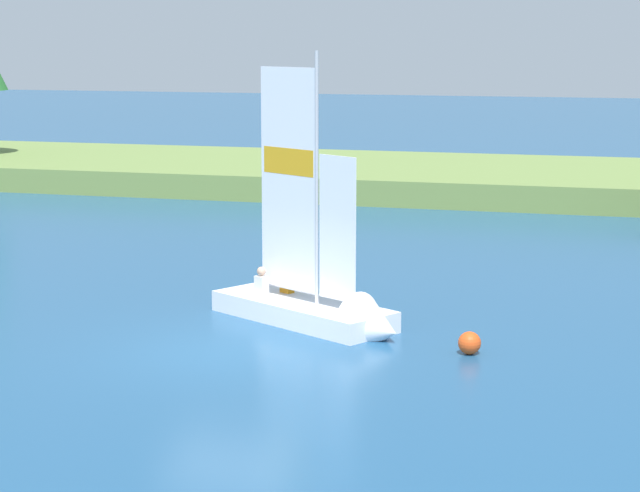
% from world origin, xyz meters
% --- Properties ---
extents(ground_plane, '(200.00, 200.00, 0.00)m').
position_xyz_m(ground_plane, '(0.00, 0.00, 0.00)').
color(ground_plane, navy).
extents(shore_bank, '(80.00, 11.03, 0.97)m').
position_xyz_m(shore_bank, '(0.00, 25.94, 0.48)').
color(shore_bank, olive).
rests_on(shore_bank, ground).
extents(sailboat, '(5.02, 3.76, 6.33)m').
position_xyz_m(sailboat, '(1.41, 2.56, 0.43)').
color(sailboat, white).
rests_on(sailboat, ground).
extents(channel_buoy, '(0.45, 0.45, 0.45)m').
position_xyz_m(channel_buoy, '(4.65, 1.23, 0.23)').
color(channel_buoy, '#E54C19').
rests_on(channel_buoy, ground).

